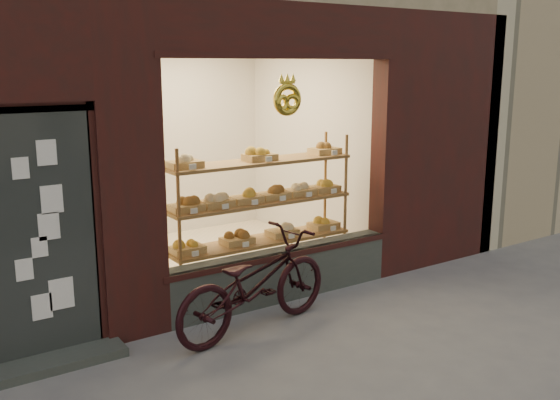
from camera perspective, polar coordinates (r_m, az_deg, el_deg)
ground at (r=5.12m, az=9.73°, el=-17.09°), size 90.00×90.00×0.00m
display_shelf at (r=6.96m, az=-1.84°, el=-1.35°), size 2.20×0.45×1.70m
bicycle at (r=5.93m, az=-2.36°, el=-7.63°), size 1.89×0.93×0.95m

